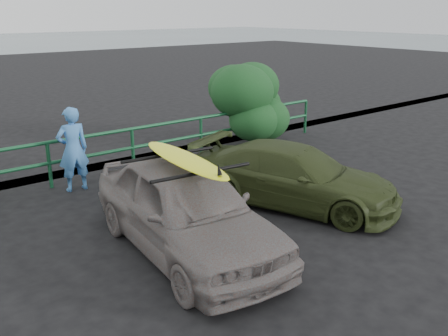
# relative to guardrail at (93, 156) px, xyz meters

# --- Properties ---
(ground) EXTENTS (80.00, 80.00, 0.00)m
(ground) POSITION_rel_guardrail_xyz_m (0.00, -5.00, -0.52)
(ground) COLOR black
(guardrail) EXTENTS (14.00, 0.08, 1.04)m
(guardrail) POSITION_rel_guardrail_xyz_m (0.00, 0.00, 0.00)
(guardrail) COLOR #164E2C
(guardrail) RESTS_ON ground
(shrub_right) EXTENTS (3.20, 2.40, 2.00)m
(shrub_right) POSITION_rel_guardrail_xyz_m (5.00, 0.50, 0.48)
(shrub_right) COLOR #1A4920
(shrub_right) RESTS_ON ground
(sedan) EXTENTS (2.17, 4.37, 1.43)m
(sedan) POSITION_rel_guardrail_xyz_m (-0.41, -4.24, 0.20)
(sedan) COLOR slate
(sedan) RESTS_ON ground
(olive_vehicle) EXTENTS (3.03, 4.36, 1.17)m
(olive_vehicle) POSITION_rel_guardrail_xyz_m (2.35, -3.93, 0.07)
(olive_vehicle) COLOR #333E1B
(olive_vehicle) RESTS_ON ground
(man) EXTENTS (0.68, 0.48, 1.78)m
(man) POSITION_rel_guardrail_xyz_m (-0.63, -0.45, 0.37)
(man) COLOR #4586D1
(man) RESTS_ON ground
(roof_rack) EXTENTS (1.72, 1.30, 0.05)m
(roof_rack) POSITION_rel_guardrail_xyz_m (-0.41, -4.24, 0.94)
(roof_rack) COLOR black
(roof_rack) RESTS_ON sedan
(surfboard) EXTENTS (0.77, 2.45, 0.07)m
(surfboard) POSITION_rel_guardrail_xyz_m (-0.41, -4.24, 1.00)
(surfboard) COLOR #F2FF1A
(surfboard) RESTS_ON roof_rack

